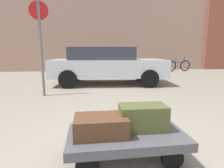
# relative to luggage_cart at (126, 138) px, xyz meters

# --- Properties ---
(ground_plane) EXTENTS (60.00, 60.00, 0.00)m
(ground_plane) POSITION_rel_luggage_cart_xyz_m (0.00, 0.00, -0.27)
(ground_plane) COLOR gray
(luggage_cart) EXTENTS (1.33, 0.71, 0.34)m
(luggage_cart) POSITION_rel_luggage_cart_xyz_m (0.00, 0.00, 0.00)
(luggage_cart) COLOR #4C4C51
(luggage_cart) RESTS_ON ground_plane
(duffel_bag_olive_stacked_top) EXTENTS (0.55, 0.32, 0.30)m
(duffel_bag_olive_stacked_top) POSITION_rel_luggage_cart_xyz_m (0.21, 0.06, 0.22)
(duffel_bag_olive_stacked_top) COLOR #4C5128
(duffel_bag_olive_stacked_top) RESTS_ON luggage_cart
(suitcase_brown_front_right) EXTENTS (0.58, 0.39, 0.21)m
(suitcase_brown_front_right) POSITION_rel_luggage_cart_xyz_m (-0.29, -0.02, 0.18)
(suitcase_brown_front_right) COLOR #51331E
(suitcase_brown_front_right) RESTS_ON luggage_cart
(parked_car) EXTENTS (4.44, 2.22, 1.42)m
(parked_car) POSITION_rel_luggage_cart_xyz_m (0.34, 5.12, 0.49)
(parked_car) COLOR silver
(parked_car) RESTS_ON ground_plane
(bicycle_leaning) EXTENTS (1.75, 0.27, 0.96)m
(bicycle_leaning) POSITION_rel_luggage_cart_xyz_m (5.46, 9.15, 0.10)
(bicycle_leaning) COLOR black
(bicycle_leaning) RESTS_ON ground_plane
(bollard_kerb_near) EXTENTS (0.22, 0.22, 0.64)m
(bollard_kerb_near) POSITION_rel_luggage_cart_xyz_m (2.03, 8.30, 0.05)
(bollard_kerb_near) COLOR #383838
(bollard_kerb_near) RESTS_ON ground_plane
(bollard_kerb_mid) EXTENTS (0.22, 0.22, 0.64)m
(bollard_kerb_mid) POSITION_rel_luggage_cart_xyz_m (3.43, 8.30, 0.05)
(bollard_kerb_mid) COLOR #383838
(bollard_kerb_mid) RESTS_ON ground_plane
(no_parking_sign) EXTENTS (0.49, 0.12, 2.59)m
(no_parking_sign) POSITION_rel_luggage_cart_xyz_m (-1.67, 3.40, 1.32)
(no_parking_sign) COLOR slate
(no_parking_sign) RESTS_ON ground_plane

